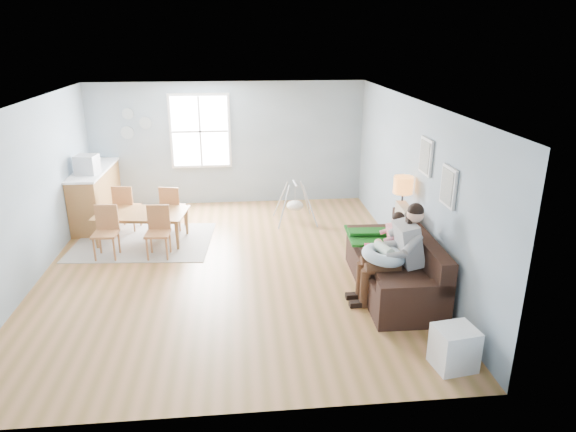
{
  "coord_description": "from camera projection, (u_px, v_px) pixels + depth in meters",
  "views": [
    {
      "loc": [
        0.19,
        -7.79,
        3.68
      ],
      "look_at": [
        0.94,
        -0.36,
        1.0
      ],
      "focal_mm": 32.0,
      "sensor_mm": 36.0,
      "label": 1
    }
  ],
  "objects": [
    {
      "name": "father",
      "position": [
        396.0,
        250.0,
        7.2
      ],
      "size": [
        1.04,
        0.48,
        1.48
      ],
      "color": "gray",
      "rests_on": "sofa"
    },
    {
      "name": "sofa",
      "position": [
        397.0,
        270.0,
        7.68
      ],
      "size": [
        1.03,
        2.31,
        0.93
      ],
      "color": "black",
      "rests_on": "room"
    },
    {
      "name": "chair_nw",
      "position": [
        126.0,
        205.0,
        9.94
      ],
      "size": [
        0.49,
        0.49,
        0.93
      ],
      "color": "#A36B38",
      "rests_on": "rug"
    },
    {
      "name": "toddler",
      "position": [
        390.0,
        236.0,
        7.72
      ],
      "size": [
        0.61,
        0.33,
        0.94
      ],
      "color": "silver",
      "rests_on": "sofa"
    },
    {
      "name": "nursing_pillow",
      "position": [
        384.0,
        255.0,
        7.22
      ],
      "size": [
        0.67,
        0.65,
        0.25
      ],
      "primitive_type": "torus",
      "rotation": [
        0.0,
        0.14,
        0.05
      ],
      "color": "silver",
      "rests_on": "father"
    },
    {
      "name": "green_throw",
      "position": [
        380.0,
        235.0,
        8.3
      ],
      "size": [
        1.09,
        0.94,
        0.04
      ],
      "primitive_type": "cube",
      "rotation": [
        0.0,
        0.0,
        -0.06
      ],
      "color": "#135514",
      "rests_on": "sofa"
    },
    {
      "name": "storage_cube",
      "position": [
        454.0,
        348.0,
        5.91
      ],
      "size": [
        0.51,
        0.47,
        0.51
      ],
      "color": "white",
      "rests_on": "room"
    },
    {
      "name": "monitor",
      "position": [
        87.0,
        164.0,
        9.82
      ],
      "size": [
        0.43,
        0.42,
        0.36
      ],
      "color": "#AEAEB3",
      "rests_on": "counter"
    },
    {
      "name": "wall_plates",
      "position": [
        133.0,
        124.0,
        10.97
      ],
      "size": [
        0.67,
        0.02,
        0.66
      ],
      "color": "#95ABB3",
      "rests_on": "room"
    },
    {
      "name": "beige_pillow",
      "position": [
        404.0,
        223.0,
        8.08
      ],
      "size": [
        0.19,
        0.57,
        0.56
      ],
      "primitive_type": "cube",
      "rotation": [
        0.0,
        0.0,
        -0.05
      ],
      "color": "#B8A78D",
      "rests_on": "sofa"
    },
    {
      "name": "floor_lamp",
      "position": [
        403.0,
        193.0,
        8.19
      ],
      "size": [
        0.31,
        0.31,
        1.53
      ],
      "color": "black",
      "rests_on": "room"
    },
    {
      "name": "dining_table",
      "position": [
        142.0,
        228.0,
        9.46
      ],
      "size": [
        1.73,
        1.12,
        0.57
      ],
      "primitive_type": "imported",
      "rotation": [
        0.0,
        0.0,
        -0.14
      ],
      "color": "brown",
      "rests_on": "rug"
    },
    {
      "name": "baby_swing",
      "position": [
        295.0,
        205.0,
        10.42
      ],
      "size": [
        0.86,
        0.87,
        0.84
      ],
      "color": "#AEAEB3",
      "rests_on": "room"
    },
    {
      "name": "pictures",
      "position": [
        436.0,
        171.0,
        7.19
      ],
      "size": [
        0.05,
        1.34,
        0.74
      ],
      "color": "silver",
      "rests_on": "room"
    },
    {
      "name": "room",
      "position": [
        223.0,
        121.0,
        7.7
      ],
      "size": [
        8.4,
        9.4,
        3.9
      ],
      "color": "olive"
    },
    {
      "name": "chair_sw",
      "position": [
        106.0,
        228.0,
        8.8
      ],
      "size": [
        0.42,
        0.42,
        0.9
      ],
      "color": "#A36B38",
      "rests_on": "rug"
    },
    {
      "name": "window",
      "position": [
        200.0,
        131.0,
        11.15
      ],
      "size": [
        1.32,
        0.08,
        1.62
      ],
      "color": "silver",
      "rests_on": "room"
    },
    {
      "name": "chair_se",
      "position": [
        158.0,
        228.0,
        8.82
      ],
      "size": [
        0.42,
        0.42,
        0.89
      ],
      "color": "#A36B38",
      "rests_on": "rug"
    },
    {
      "name": "rug",
      "position": [
        144.0,
        241.0,
        9.55
      ],
      "size": [
        2.61,
        2.07,
        0.01
      ],
      "primitive_type": "cube",
      "rotation": [
        0.0,
        0.0,
        -0.08
      ],
      "color": "gray",
      "rests_on": "room"
    },
    {
      "name": "chair_ne",
      "position": [
        172.0,
        205.0,
        9.97
      ],
      "size": [
        0.48,
        0.48,
        0.9
      ],
      "color": "#A36B38",
      "rests_on": "rug"
    },
    {
      "name": "infant",
      "position": [
        383.0,
        248.0,
        7.22
      ],
      "size": [
        0.23,
        0.43,
        0.16
      ],
      "color": "silver",
      "rests_on": "nursing_pillow"
    },
    {
      "name": "counter",
      "position": [
        96.0,
        195.0,
        10.42
      ],
      "size": [
        0.63,
        2.0,
        1.11
      ],
      "color": "brown",
      "rests_on": "room"
    }
  ]
}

